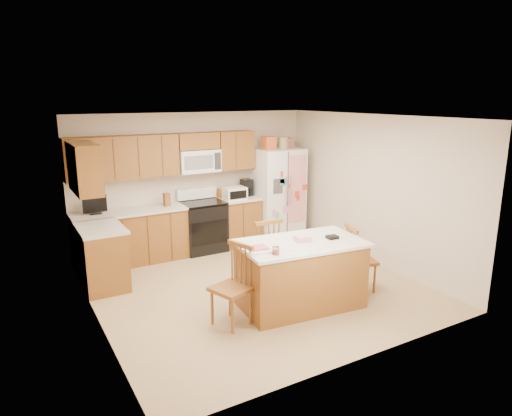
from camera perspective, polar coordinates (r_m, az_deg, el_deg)
ground at (r=6.94m, az=-0.16°, el=-9.82°), size 4.50×4.50×0.00m
room_shell at (r=6.49m, az=-0.17°, el=1.91°), size 4.60×4.60×2.52m
cabinetry at (r=7.85m, az=-12.96°, el=-0.28°), size 3.36×1.56×2.15m
stove at (r=8.42m, az=-6.70°, el=-2.18°), size 0.76×0.65×1.13m
refrigerator at (r=8.96m, az=2.65°, el=1.84°), size 0.90×0.79×2.04m
island at (r=6.22m, az=5.56°, el=-8.17°), size 1.75×1.14×1.00m
windsor_chair_left at (r=5.72m, az=-2.96°, el=-9.88°), size 0.54×0.55×1.02m
windsor_chair_back at (r=6.74m, az=0.96°, el=-5.89°), size 0.49×0.47×1.07m
windsor_chair_right at (r=6.84m, az=12.75°, el=-6.37°), size 0.50×0.52×0.97m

